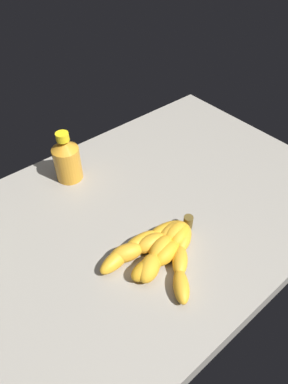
% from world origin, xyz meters
% --- Properties ---
extents(ground_plane, '(0.95, 0.61, 0.05)m').
position_xyz_m(ground_plane, '(0.00, 0.00, -0.02)').
color(ground_plane, gray).
extents(banana_bunch, '(0.22, 0.18, 0.04)m').
position_xyz_m(banana_bunch, '(-0.04, -0.11, 0.02)').
color(banana_bunch, gold).
rests_on(banana_bunch, ground_plane).
extents(honey_bottle, '(0.06, 0.06, 0.13)m').
position_xyz_m(honey_bottle, '(-0.05, 0.20, 0.06)').
color(honey_bottle, orange).
rests_on(honey_bottle, ground_plane).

